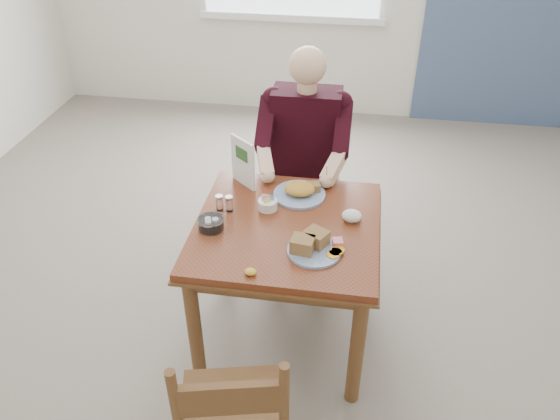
% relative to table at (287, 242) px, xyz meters
% --- Properties ---
extents(floor, '(6.00, 6.00, 0.00)m').
position_rel_table_xyz_m(floor, '(0.00, 0.00, -0.64)').
color(floor, slate).
rests_on(floor, ground).
extents(lemon_wedge, '(0.07, 0.05, 0.03)m').
position_rel_table_xyz_m(lemon_wedge, '(-0.10, -0.39, 0.13)').
color(lemon_wedge, gold).
rests_on(lemon_wedge, table).
extents(napkin, '(0.12, 0.11, 0.06)m').
position_rel_table_xyz_m(napkin, '(0.31, 0.08, 0.14)').
color(napkin, white).
rests_on(napkin, table).
extents(metal_dish, '(0.10, 0.10, 0.01)m').
position_rel_table_xyz_m(metal_dish, '(0.32, 0.10, 0.12)').
color(metal_dish, silver).
rests_on(metal_dish, table).
extents(table, '(0.92, 0.92, 0.75)m').
position_rel_table_xyz_m(table, '(0.00, 0.00, 0.00)').
color(table, maroon).
rests_on(table, ground).
extents(chair_far, '(0.42, 0.42, 0.95)m').
position_rel_table_xyz_m(chair_far, '(0.00, 0.80, -0.16)').
color(chair_far, brown).
rests_on(chair_far, ground).
extents(diner, '(0.53, 0.56, 1.39)m').
position_rel_table_xyz_m(diner, '(0.00, 0.71, 0.17)').
color(diner, gray).
rests_on(diner, chair_far).
extents(near_plate, '(0.31, 0.31, 0.08)m').
position_rel_table_xyz_m(near_plate, '(0.15, -0.18, 0.14)').
color(near_plate, white).
rests_on(near_plate, table).
extents(far_plate, '(0.35, 0.35, 0.07)m').
position_rel_table_xyz_m(far_plate, '(0.03, 0.27, 0.14)').
color(far_plate, white).
rests_on(far_plate, table).
extents(caddy, '(0.10, 0.10, 0.07)m').
position_rel_table_xyz_m(caddy, '(-0.12, 0.12, 0.14)').
color(caddy, white).
rests_on(caddy, table).
extents(shakers, '(0.09, 0.04, 0.09)m').
position_rel_table_xyz_m(shakers, '(-0.33, 0.07, 0.16)').
color(shakers, white).
rests_on(shakers, table).
extents(creamer, '(0.16, 0.16, 0.06)m').
position_rel_table_xyz_m(creamer, '(-0.36, -0.09, 0.14)').
color(creamer, white).
rests_on(creamer, table).
extents(menu, '(0.15, 0.13, 0.27)m').
position_rel_table_xyz_m(menu, '(-0.29, 0.33, 0.25)').
color(menu, white).
rests_on(menu, table).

